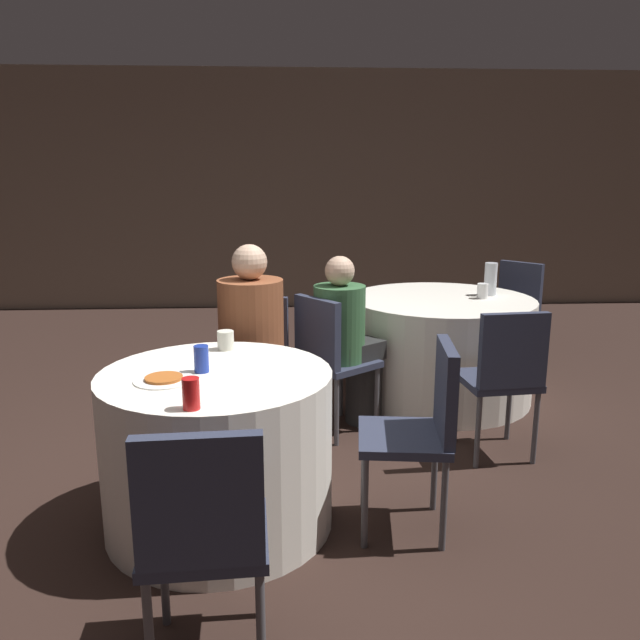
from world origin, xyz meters
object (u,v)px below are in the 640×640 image
(chair_near_south, at_px, (203,527))
(soda_can_blue, at_px, (201,359))
(person_green_jacket, at_px, (348,343))
(chair_near_east, at_px, (424,419))
(chair_far_south, at_px, (505,370))
(table_near, at_px, (218,449))
(chair_far_northeast, at_px, (514,304))
(bottle_far, at_px, (491,279))
(pizza_plate_near, at_px, (164,379))
(soda_can_red, at_px, (191,394))
(table_far, at_px, (439,348))
(chair_far_southwest, at_px, (328,351))
(person_floral_shirt, at_px, (250,347))
(chair_near_north, at_px, (255,356))

(chair_near_south, relative_size, soda_can_blue, 7.24)
(chair_near_south, height_order, person_green_jacket, person_green_jacket)
(chair_near_east, relative_size, chair_far_south, 1.00)
(table_near, bearing_deg, chair_far_northeast, 46.43)
(bottle_far, bearing_deg, chair_near_east, -115.73)
(chair_far_northeast, bearing_deg, person_green_jacket, 87.82)
(pizza_plate_near, relative_size, soda_can_red, 2.11)
(person_green_jacket, height_order, pizza_plate_near, person_green_jacket)
(chair_near_east, bearing_deg, soda_can_blue, 89.79)
(table_far, xyz_separation_m, chair_far_northeast, (0.80, 0.71, 0.17))
(chair_near_east, relative_size, chair_near_south, 1.00)
(chair_far_northeast, distance_m, soda_can_blue, 3.29)
(chair_far_southwest, distance_m, person_floral_shirt, 0.53)
(chair_far_southwest, xyz_separation_m, soda_can_red, (-0.62, -1.44, 0.26))
(person_green_jacket, relative_size, person_floral_shirt, 0.92)
(chair_near_south, relative_size, chair_far_south, 1.00)
(table_far, relative_size, chair_far_south, 1.50)
(person_floral_shirt, bearing_deg, soda_can_blue, 85.57)
(soda_can_blue, bearing_deg, table_far, 47.46)
(person_green_jacket, bearing_deg, chair_near_east, -26.64)
(chair_far_southwest, xyz_separation_m, pizza_plate_near, (-0.79, -1.10, 0.21))
(table_far, relative_size, chair_far_northeast, 1.50)
(pizza_plate_near, bearing_deg, soda_can_blue, 37.01)
(table_far, height_order, soda_can_red, soda_can_red)
(chair_far_south, bearing_deg, chair_far_northeast, 63.16)
(table_near, height_order, chair_far_southwest, chair_far_southwest)
(pizza_plate_near, bearing_deg, soda_can_red, -63.91)
(chair_far_south, height_order, soda_can_red, chair_far_south)
(chair_near_north, relative_size, chair_far_south, 1.00)
(chair_far_southwest, xyz_separation_m, bottle_far, (1.24, 0.73, 0.32))
(chair_near_south, height_order, soda_can_blue, chair_near_south)
(table_far, bearing_deg, bottle_far, 13.15)
(chair_near_north, distance_m, chair_far_south, 1.45)
(person_floral_shirt, bearing_deg, chair_far_south, 179.83)
(table_near, relative_size, pizza_plate_near, 4.08)
(table_far, bearing_deg, soda_can_blue, -132.54)
(bottle_far, bearing_deg, chair_far_southwest, -149.43)
(chair_near_south, distance_m, person_floral_shirt, 1.72)
(person_green_jacket, bearing_deg, chair_near_north, -110.17)
(pizza_plate_near, bearing_deg, chair_far_northeast, 45.09)
(person_floral_shirt, xyz_separation_m, soda_can_red, (-0.15, -1.22, 0.16))
(chair_near_north, relative_size, pizza_plate_near, 3.43)
(person_green_jacket, height_order, bottle_far, person_green_jacket)
(table_near, xyz_separation_m, chair_far_southwest, (0.58, 1.00, 0.17))
(chair_far_southwest, xyz_separation_m, person_floral_shirt, (-0.47, -0.22, 0.10))
(person_green_jacket, bearing_deg, pizza_plate_near, -74.26)
(soda_can_red, relative_size, bottle_far, 0.51)
(chair_near_east, bearing_deg, table_far, -9.48)
(chair_near_south, relative_size, person_green_jacket, 0.79)
(chair_near_north, xyz_separation_m, soda_can_blue, (-0.19, -0.92, 0.26))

